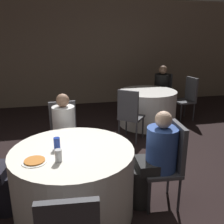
{
  "coord_description": "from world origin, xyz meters",
  "views": [
    {
      "loc": [
        -0.11,
        -2.49,
        1.89
      ],
      "look_at": [
        0.63,
        0.76,
        0.85
      ],
      "focal_mm": 40.0,
      "sensor_mm": 36.0,
      "label": 1
    }
  ],
  "objects_px": {
    "table_far": "(147,108)",
    "person_blue_shirt": "(155,159)",
    "chair_far_northeast": "(163,90)",
    "chair_far_southwest": "(129,112)",
    "person_white_shirt": "(65,135)",
    "chair_far_east": "(188,95)",
    "soda_can_silver": "(58,156)",
    "soda_can_blue": "(57,143)",
    "person_black_shirt": "(161,90)",
    "table_near": "(74,181)",
    "pizza_plate_near": "(35,161)",
    "chair_near_north": "(64,130)",
    "chair_near_east": "(170,159)"
  },
  "relations": [
    {
      "from": "chair_near_east",
      "to": "soda_can_silver",
      "type": "bearing_deg",
      "value": 101.47
    },
    {
      "from": "chair_far_northeast",
      "to": "chair_far_east",
      "type": "distance_m",
      "value": 0.71
    },
    {
      "from": "chair_near_north",
      "to": "chair_far_northeast",
      "type": "bearing_deg",
      "value": -141.77
    },
    {
      "from": "person_black_shirt",
      "to": "person_white_shirt",
      "type": "bearing_deg",
      "value": 85.39
    },
    {
      "from": "chair_near_east",
      "to": "chair_far_east",
      "type": "relative_size",
      "value": 1.0
    },
    {
      "from": "person_black_shirt",
      "to": "table_near",
      "type": "bearing_deg",
      "value": 95.31
    },
    {
      "from": "soda_can_blue",
      "to": "chair_near_north",
      "type": "bearing_deg",
      "value": 84.46
    },
    {
      "from": "chair_far_northeast",
      "to": "pizza_plate_near",
      "type": "distance_m",
      "value": 4.45
    },
    {
      "from": "person_white_shirt",
      "to": "pizza_plate_near",
      "type": "height_order",
      "value": "person_white_shirt"
    },
    {
      "from": "chair_far_east",
      "to": "pizza_plate_near",
      "type": "bearing_deg",
      "value": 124.48
    },
    {
      "from": "soda_can_blue",
      "to": "soda_can_silver",
      "type": "bearing_deg",
      "value": -87.98
    },
    {
      "from": "person_black_shirt",
      "to": "soda_can_blue",
      "type": "relative_size",
      "value": 9.71
    },
    {
      "from": "chair_far_northeast",
      "to": "person_black_shirt",
      "type": "distance_m",
      "value": 0.17
    },
    {
      "from": "pizza_plate_near",
      "to": "chair_near_north",
      "type": "bearing_deg",
      "value": 76.09
    },
    {
      "from": "chair_far_east",
      "to": "soda_can_blue",
      "type": "bearing_deg",
      "value": 123.93
    },
    {
      "from": "chair_near_east",
      "to": "soda_can_blue",
      "type": "bearing_deg",
      "value": 88.05
    },
    {
      "from": "person_white_shirt",
      "to": "chair_far_northeast",
      "type": "bearing_deg",
      "value": -139.46
    },
    {
      "from": "chair_far_east",
      "to": "person_white_shirt",
      "type": "relative_size",
      "value": 0.86
    },
    {
      "from": "person_black_shirt",
      "to": "person_white_shirt",
      "type": "height_order",
      "value": "person_black_shirt"
    },
    {
      "from": "soda_can_silver",
      "to": "table_near",
      "type": "bearing_deg",
      "value": 58.23
    },
    {
      "from": "table_near",
      "to": "pizza_plate_near",
      "type": "height_order",
      "value": "pizza_plate_near"
    },
    {
      "from": "table_near",
      "to": "person_white_shirt",
      "type": "relative_size",
      "value": 1.14
    },
    {
      "from": "person_black_shirt",
      "to": "soda_can_silver",
      "type": "height_order",
      "value": "person_black_shirt"
    },
    {
      "from": "table_near",
      "to": "person_blue_shirt",
      "type": "relative_size",
      "value": 1.15
    },
    {
      "from": "chair_far_northeast",
      "to": "pizza_plate_near",
      "type": "height_order",
      "value": "chair_far_northeast"
    },
    {
      "from": "chair_near_north",
      "to": "soda_can_blue",
      "type": "bearing_deg",
      "value": 81.55
    },
    {
      "from": "chair_far_east",
      "to": "person_black_shirt",
      "type": "distance_m",
      "value": 0.67
    },
    {
      "from": "table_far",
      "to": "chair_far_southwest",
      "type": "relative_size",
      "value": 1.25
    },
    {
      "from": "table_far",
      "to": "pizza_plate_near",
      "type": "distance_m",
      "value": 3.45
    },
    {
      "from": "table_far",
      "to": "pizza_plate_near",
      "type": "relative_size",
      "value": 4.96
    },
    {
      "from": "chair_far_east",
      "to": "person_blue_shirt",
      "type": "relative_size",
      "value": 0.87
    },
    {
      "from": "chair_far_northeast",
      "to": "person_white_shirt",
      "type": "bearing_deg",
      "value": 85.6
    },
    {
      "from": "chair_far_southwest",
      "to": "person_blue_shirt",
      "type": "bearing_deg",
      "value": -58.76
    },
    {
      "from": "soda_can_silver",
      "to": "soda_can_blue",
      "type": "xyz_separation_m",
      "value": [
        -0.01,
        0.28,
        0.0
      ]
    },
    {
      "from": "table_far",
      "to": "person_blue_shirt",
      "type": "relative_size",
      "value": 1.08
    },
    {
      "from": "chair_near_east",
      "to": "pizza_plate_near",
      "type": "bearing_deg",
      "value": 98.66
    },
    {
      "from": "table_near",
      "to": "person_black_shirt",
      "type": "height_order",
      "value": "person_black_shirt"
    },
    {
      "from": "chair_near_north",
      "to": "person_black_shirt",
      "type": "height_order",
      "value": "person_black_shirt"
    },
    {
      "from": "chair_far_southwest",
      "to": "person_black_shirt",
      "type": "relative_size",
      "value": 0.82
    },
    {
      "from": "chair_near_east",
      "to": "chair_far_southwest",
      "type": "xyz_separation_m",
      "value": [
        0.07,
        1.79,
        0.0
      ]
    },
    {
      "from": "chair_far_northeast",
      "to": "person_black_shirt",
      "type": "xyz_separation_m",
      "value": [
        -0.11,
        -0.12,
        0.04
      ]
    },
    {
      "from": "chair_far_southwest",
      "to": "pizza_plate_near",
      "type": "height_order",
      "value": "chair_far_southwest"
    },
    {
      "from": "chair_near_north",
      "to": "chair_far_southwest",
      "type": "relative_size",
      "value": 1.0
    },
    {
      "from": "table_far",
      "to": "soda_can_silver",
      "type": "height_order",
      "value": "soda_can_silver"
    },
    {
      "from": "chair_far_northeast",
      "to": "chair_far_southwest",
      "type": "height_order",
      "value": "same"
    },
    {
      "from": "person_blue_shirt",
      "to": "person_black_shirt",
      "type": "bearing_deg",
      "value": -19.45
    },
    {
      "from": "person_blue_shirt",
      "to": "soda_can_blue",
      "type": "bearing_deg",
      "value": 87.73
    },
    {
      "from": "table_far",
      "to": "person_blue_shirt",
      "type": "distance_m",
      "value": 2.73
    },
    {
      "from": "pizza_plate_near",
      "to": "soda_can_blue",
      "type": "relative_size",
      "value": 2.0
    },
    {
      "from": "table_far",
      "to": "chair_near_east",
      "type": "bearing_deg",
      "value": -105.36
    }
  ]
}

